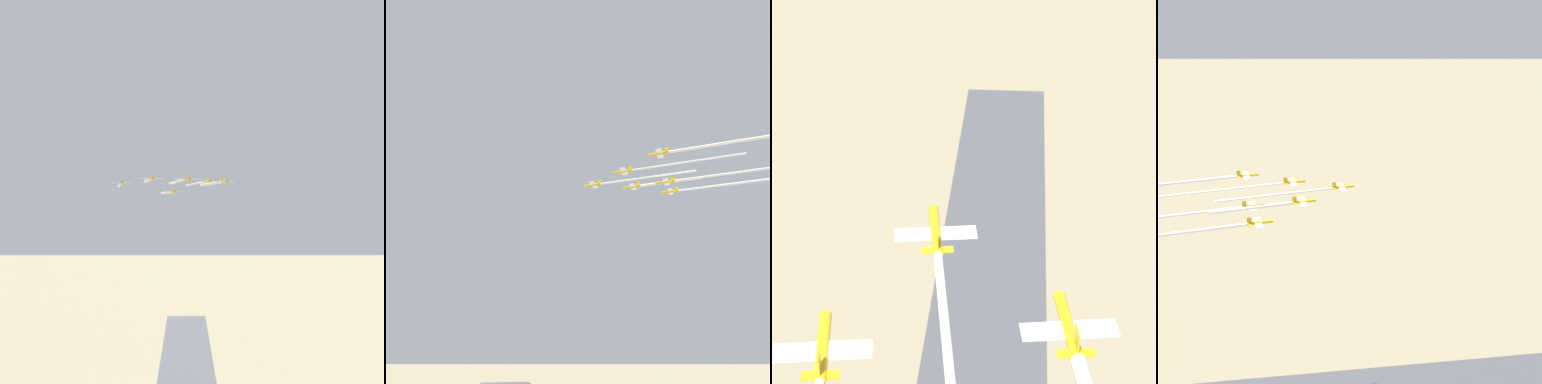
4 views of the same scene
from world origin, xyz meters
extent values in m
cube|color=#4C4C51|center=(-72.38, 93.71, 13.33)|extent=(33.26, 17.02, 0.50)
cylinder|color=gold|center=(-48.53, -39.45, 108.26)|extent=(7.77, 5.71, 1.06)
cube|color=white|center=(-48.06, -39.77, 108.26)|extent=(6.42, 7.99, 0.17)
cube|color=gold|center=(-45.58, -41.44, 109.58)|extent=(1.35, 0.97, 2.11)
cube|color=gold|center=(-45.58, -41.44, 108.26)|extent=(2.59, 3.14, 0.12)
cylinder|color=gold|center=(-39.89, -57.48, 108.12)|extent=(7.77, 5.71, 1.06)
cube|color=white|center=(-39.42, -57.80, 108.12)|extent=(6.42, 7.99, 0.17)
cube|color=gold|center=(-36.94, -59.47, 109.45)|extent=(1.35, 0.97, 2.11)
cube|color=gold|center=(-36.94, -59.47, 108.12)|extent=(2.59, 3.14, 0.12)
cylinder|color=gold|center=(-28.58, -40.66, 109.02)|extent=(7.77, 5.71, 1.06)
cube|color=white|center=(-28.10, -40.98, 109.02)|extent=(6.42, 7.99, 0.17)
cube|color=gold|center=(-25.63, -42.64, 110.34)|extent=(1.35, 0.97, 2.11)
cube|color=gold|center=(-25.63, -42.64, 109.02)|extent=(2.59, 3.14, 0.12)
cylinder|color=gold|center=(-31.25, -75.51, 108.80)|extent=(7.77, 5.71, 1.06)
cube|color=white|center=(-30.77, -75.84, 108.80)|extent=(6.42, 7.99, 0.17)
cube|color=gold|center=(-28.30, -77.50, 110.12)|extent=(1.35, 0.97, 2.11)
cube|color=gold|center=(-28.30, -77.50, 108.80)|extent=(2.59, 3.14, 0.12)
cylinder|color=gold|center=(-19.94, -58.69, 104.69)|extent=(7.77, 5.71, 1.06)
cube|color=white|center=(-19.46, -59.01, 104.69)|extent=(6.42, 7.99, 0.17)
cube|color=gold|center=(-16.98, -60.68, 106.01)|extent=(1.35, 0.97, 2.11)
cube|color=gold|center=(-16.98, -60.68, 104.69)|extent=(2.59, 3.14, 0.12)
cylinder|color=gold|center=(-8.62, -41.87, 108.06)|extent=(7.77, 5.71, 1.06)
cube|color=white|center=(-8.14, -42.19, 108.06)|extent=(6.42, 7.99, 0.17)
cube|color=gold|center=(-5.67, -43.85, 109.38)|extent=(1.35, 0.97, 2.11)
cube|color=gold|center=(-5.67, -43.85, 108.06)|extent=(2.59, 3.14, 0.12)
cylinder|color=white|center=(-26.64, -54.18, 108.26)|extent=(37.07, 25.32, 0.83)
cylinder|color=white|center=(-16.78, -73.03, 108.12)|extent=(39.47, 26.89, 0.75)
cylinder|color=white|center=(-12.83, -51.25, 109.02)|extent=(24.97, 17.33, 1.18)
cylinder|color=white|center=(-7.87, -91.24, 108.80)|extent=(40.23, 27.59, 1.16)
cylinder|color=white|center=(1.29, -72.97, 104.69)|extent=(35.81, 24.53, 0.97)
cylinder|color=white|center=(13.00, -56.41, 108.06)|extent=(36.67, 25.15, 1.07)
camera|label=1|loc=(-176.49, 79.04, 100.87)|focal=50.00mm
camera|label=2|loc=(-97.72, -197.80, 34.36)|focal=35.00mm
camera|label=3|loc=(13.40, -85.02, 155.27)|focal=85.00mm
camera|label=4|loc=(92.86, 84.41, 192.96)|focal=50.00mm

